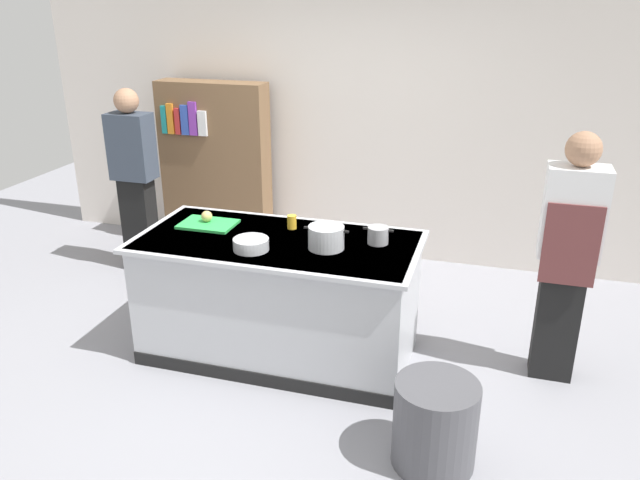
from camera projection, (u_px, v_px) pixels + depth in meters
The scene contains 13 objects.
ground_plane at pixel (280, 351), 4.70m from camera, with size 10.00×10.00×0.00m, color gray.
back_wall at pixel (351, 104), 6.02m from camera, with size 6.40×0.12×3.00m, color silver.
counter_island at pixel (279, 296), 4.53m from camera, with size 1.98×0.98×0.90m.
cutting_board at pixel (208, 224), 4.63m from camera, with size 0.40×0.28×0.02m, color green.
onion at pixel (207, 216), 4.64m from camera, with size 0.08×0.08×0.08m, color tan.
stock_pot at pixel (326, 237), 4.20m from camera, with size 0.31×0.24×0.16m.
sauce_pan at pixel (378, 235), 4.29m from camera, with size 0.21×0.14×0.12m.
mixing_bowl at pixel (251, 244), 4.19m from camera, with size 0.24×0.24×0.08m, color #B7BABF.
juice_cup at pixel (292, 222), 4.56m from camera, with size 0.07×0.07×0.10m, color yellow.
trash_bin at pixel (435, 424), 3.51m from camera, with size 0.47×0.47×0.52m, color #4C4C51.
person_chef at pixel (567, 254), 4.10m from camera, with size 0.38×0.25×1.72m.
person_guest at pixel (135, 177), 5.79m from camera, with size 0.38×0.24×1.72m.
bookshelf at pixel (216, 167), 6.34m from camera, with size 1.10×0.31×1.70m.
Camera 1 is at (1.44, -3.81, 2.52)m, focal length 35.30 mm.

